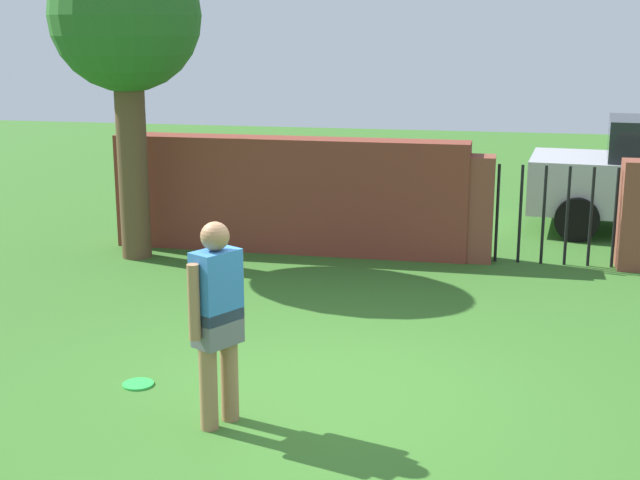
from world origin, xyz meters
TOP-DOWN VIEW (x-y plane):
  - ground_plane at (0.00, 0.00)m, footprint 40.00×40.00m
  - brick_wall at (-1.50, 4.83)m, footprint 4.89×0.50m
  - tree at (-3.43, 4.06)m, footprint 1.93×1.93m
  - person at (-0.71, -0.65)m, footprint 0.37×0.48m
  - fence_gate at (2.05, 4.83)m, footprint 2.46×0.44m
  - frisbee_green at (-1.64, -0.07)m, footprint 0.27×0.27m

SIDE VIEW (x-z plane):
  - ground_plane at x=0.00m, z-range 0.00..0.00m
  - frisbee_green at x=-1.64m, z-range 0.00..0.02m
  - fence_gate at x=2.05m, z-range 0.00..1.40m
  - brick_wall at x=-1.50m, z-range 0.00..1.57m
  - person at x=-0.71m, z-range 0.09..1.71m
  - tree at x=-3.43m, z-range 1.00..5.14m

